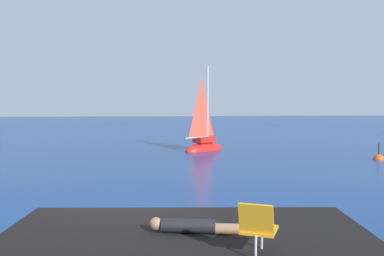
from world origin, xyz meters
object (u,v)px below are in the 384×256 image
(sailboat_near, at_px, (204,146))
(marker_buoy, at_px, (378,159))
(beach_chair, at_px, (258,226))
(person_sunbather, at_px, (196,226))

(sailboat_near, distance_m, marker_buoy, 9.97)
(beach_chair, bearing_deg, person_sunbather, 59.73)
(sailboat_near, xyz_separation_m, marker_buoy, (8.71, -4.84, -0.31))
(sailboat_near, bearing_deg, beach_chair, -132.70)
(person_sunbather, height_order, marker_buoy, person_sunbather)
(beach_chair, bearing_deg, marker_buoy, -9.67)
(beach_chair, relative_size, marker_buoy, 0.71)
(sailboat_near, bearing_deg, person_sunbather, -135.29)
(person_sunbather, bearing_deg, sailboat_near, 93.69)
(sailboat_near, distance_m, beach_chair, 19.85)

